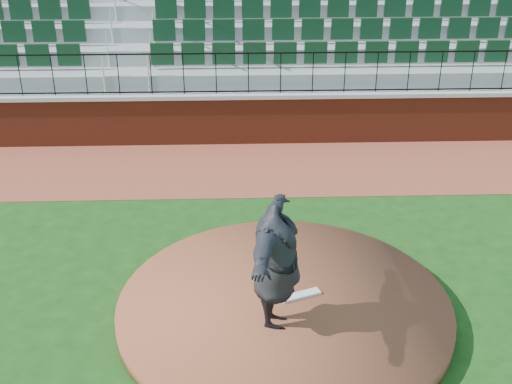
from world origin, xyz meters
TOP-DOWN VIEW (x-y plane):
  - ground at (0.00, 0.00)m, footprint 90.00×90.00m
  - warning_track at (0.00, 5.40)m, footprint 34.00×3.20m
  - field_wall at (0.00, 7.00)m, footprint 34.00×0.35m
  - wall_cap at (0.00, 7.00)m, footprint 34.00×0.45m
  - wall_railing at (0.00, 7.00)m, footprint 34.00×0.05m
  - seating_stands at (0.00, 9.72)m, footprint 34.00×5.10m
  - pitchers_mound at (0.38, -0.29)m, footprint 5.27×5.27m
  - pitching_rubber at (0.66, -0.16)m, footprint 0.68×0.39m
  - pitcher at (0.22, -0.84)m, footprint 1.13×2.57m

SIDE VIEW (x-z plane):
  - ground at x=0.00m, z-range 0.00..0.00m
  - warning_track at x=0.00m, z-range 0.00..0.01m
  - pitchers_mound at x=0.38m, z-range 0.00..0.25m
  - pitching_rubber at x=0.66m, z-range 0.25..0.29m
  - field_wall at x=0.00m, z-range 0.00..1.20m
  - wall_cap at x=0.00m, z-range 1.20..1.30m
  - pitcher at x=0.22m, z-range 0.25..2.27m
  - wall_railing at x=0.00m, z-range 1.30..2.30m
  - seating_stands at x=0.00m, z-range 0.00..4.60m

